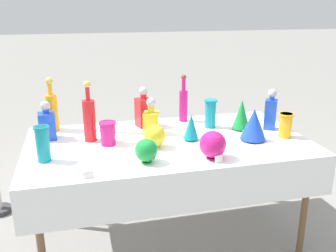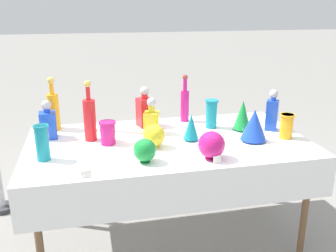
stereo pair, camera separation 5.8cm
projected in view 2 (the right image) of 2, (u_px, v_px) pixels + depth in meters
The scene contains 24 objects.
ground_plane at pixel (168, 238), 2.72m from camera, with size 40.00×40.00×0.00m, color gray.
display_table at pixel (169, 150), 2.47m from camera, with size 1.84×0.99×0.76m.
tall_bottle_0 at pixel (90, 118), 2.44m from camera, with size 0.08×0.08×0.40m.
tall_bottle_1 at pixel (185, 103), 2.85m from camera, with size 0.06×0.06×0.36m.
tall_bottle_2 at pixel (53, 109), 2.64m from camera, with size 0.08×0.08×0.38m.
square_decanter_0 at pixel (152, 119), 2.59m from camera, with size 0.13×0.13×0.26m.
square_decanter_1 at pixel (145, 110), 2.73m from camera, with size 0.13×0.13×0.30m.
square_decanter_2 at pixel (272, 112), 2.65m from camera, with size 0.11×0.11×0.30m.
square_decanter_3 at pixel (48, 123), 2.49m from camera, with size 0.11×0.11×0.26m.
slender_vase_0 at pixel (108, 132), 2.39m from camera, with size 0.11×0.11×0.15m.
slender_vase_1 at pixel (42, 142), 2.14m from camera, with size 0.09×0.09×0.21m.
slender_vase_2 at pixel (287, 125), 2.50m from camera, with size 0.10×0.10×0.17m.
slender_vase_3 at pixel (211, 113), 2.70m from camera, with size 0.10×0.10×0.21m.
fluted_vase_0 at pixel (191, 127), 2.45m from camera, with size 0.10×0.10×0.18m.
fluted_vase_1 at pixel (254, 125), 2.44m from camera, with size 0.17×0.17×0.21m.
fluted_vase_2 at pixel (243, 115), 2.65m from camera, with size 0.12×0.12×0.22m.
round_bowl_0 at pixel (154, 136), 2.34m from camera, with size 0.14×0.14×0.15m.
round_bowl_1 at pixel (145, 150), 2.12m from camera, with size 0.13×0.13×0.14m.
round_bowl_2 at pixel (212, 145), 2.16m from camera, with size 0.16×0.16×0.17m.
price_tag_left at pixel (86, 174), 1.95m from camera, with size 0.06×0.01×0.04m, color white.
price_tag_center at pixel (217, 160), 2.12m from camera, with size 0.05×0.01×0.04m, color white.
price_tag_right at pixel (249, 157), 2.16m from camera, with size 0.06×0.01×0.04m, color white.
cardboard_box_behind_left at pixel (163, 160), 3.62m from camera, with size 0.39×0.36×0.44m.
cardboard_box_behind_right at pixel (186, 158), 3.72m from camera, with size 0.55×0.37×0.40m.
Camera 2 is at (-0.51, -2.27, 1.63)m, focal length 40.00 mm.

